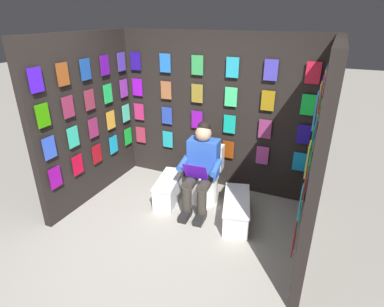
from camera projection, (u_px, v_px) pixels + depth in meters
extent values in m
plane|color=#9E998E|center=(150.00, 261.00, 3.35)|extent=(30.00, 30.00, 0.00)
cube|color=black|center=(215.00, 113.00, 4.50)|extent=(2.95, 0.10, 2.23)
cube|color=#B62C4B|center=(141.00, 135.00, 5.10)|extent=(0.17, 0.01, 0.26)
cube|color=#20ABB6|center=(168.00, 139.00, 4.91)|extent=(0.17, 0.01, 0.26)
cube|color=#BD3723|center=(197.00, 144.00, 4.73)|extent=(0.17, 0.01, 0.26)
cube|color=#8F360B|center=(228.00, 150.00, 4.54)|extent=(0.17, 0.01, 0.26)
cube|color=#B23D92|center=(262.00, 155.00, 4.36)|extent=(0.17, 0.01, 0.26)
cube|color=#0F8DD7|center=(299.00, 162.00, 4.17)|extent=(0.17, 0.01, 0.26)
cube|color=#C62464|center=(139.00, 112.00, 4.94)|extent=(0.17, 0.01, 0.26)
cube|color=#2844B5|center=(167.00, 116.00, 4.75)|extent=(0.17, 0.01, 0.26)
cube|color=purple|center=(197.00, 120.00, 4.57)|extent=(0.17, 0.01, 0.26)
cube|color=#13BA9F|center=(230.00, 124.00, 4.38)|extent=(0.17, 0.01, 0.26)
cube|color=#8C2F64|center=(265.00, 129.00, 4.20)|extent=(0.17, 0.01, 0.26)
cube|color=#1B0D8E|center=(304.00, 134.00, 4.01)|extent=(0.17, 0.01, 0.26)
cube|color=#9612D1|center=(137.00, 87.00, 4.78)|extent=(0.17, 0.01, 0.26)
cube|color=#AC663B|center=(166.00, 90.00, 4.59)|extent=(0.17, 0.01, 0.26)
cube|color=olive|center=(197.00, 93.00, 4.41)|extent=(0.17, 0.01, 0.26)
cube|color=#41E682|center=(231.00, 97.00, 4.23)|extent=(0.17, 0.01, 0.26)
cube|color=#A17812|center=(268.00, 101.00, 4.04)|extent=(0.17, 0.01, 0.26)
cube|color=#13D541|center=(308.00, 105.00, 3.86)|extent=(0.17, 0.01, 0.26)
cube|color=#281292|center=(136.00, 61.00, 4.62)|extent=(0.17, 0.01, 0.26)
cube|color=blue|center=(165.00, 63.00, 4.44)|extent=(0.17, 0.01, 0.26)
cube|color=green|center=(197.00, 65.00, 4.25)|extent=(0.17, 0.01, 0.26)
cube|color=#23AFCD|center=(232.00, 68.00, 4.07)|extent=(0.17, 0.01, 0.26)
cube|color=#453FC5|center=(271.00, 70.00, 3.88)|extent=(0.17, 0.01, 0.26)
cube|color=red|center=(313.00, 73.00, 3.70)|extent=(0.17, 0.01, 0.26)
cube|color=black|center=(320.00, 157.00, 3.13)|extent=(0.10, 1.87, 2.23)
cube|color=#0DDD26|center=(310.00, 168.00, 4.00)|extent=(0.01, 0.17, 0.26)
cube|color=#C72E93|center=(307.00, 181.00, 3.68)|extent=(0.01, 0.17, 0.26)
cube|color=maroon|center=(304.00, 197.00, 3.37)|extent=(0.01, 0.17, 0.26)
cube|color=#1AEFCF|center=(299.00, 216.00, 3.05)|extent=(0.01, 0.17, 0.26)
cube|color=red|center=(294.00, 240.00, 2.73)|extent=(0.01, 0.17, 0.26)
cube|color=purple|center=(315.00, 140.00, 3.84)|extent=(0.01, 0.17, 0.26)
cube|color=#54A421|center=(312.00, 151.00, 3.52)|extent=(0.01, 0.17, 0.26)
cube|color=#3EBAC5|center=(309.00, 165.00, 3.21)|extent=(0.01, 0.17, 0.26)
cube|color=#944617|center=(305.00, 181.00, 2.89)|extent=(0.01, 0.17, 0.26)
cube|color=#3690BD|center=(300.00, 202.00, 2.58)|extent=(0.01, 0.17, 0.26)
cube|color=#1BDA2B|center=(320.00, 109.00, 3.68)|extent=(0.01, 0.17, 0.26)
cube|color=#B93F37|center=(318.00, 118.00, 3.37)|extent=(0.01, 0.17, 0.26)
cube|color=#0FABEF|center=(315.00, 129.00, 3.05)|extent=(0.01, 0.17, 0.26)
cube|color=green|center=(312.00, 142.00, 2.73)|extent=(0.01, 0.17, 0.26)
cube|color=#D5D242|center=(308.00, 159.00, 2.42)|extent=(0.01, 0.17, 0.26)
cube|color=#613EC6|center=(326.00, 76.00, 3.52)|extent=(0.01, 0.17, 0.26)
cube|color=#E1EC50|center=(324.00, 82.00, 3.21)|extent=(0.01, 0.17, 0.26)
cube|color=#CF2CAA|center=(322.00, 89.00, 2.89)|extent=(0.01, 0.17, 0.26)
cube|color=gold|center=(319.00, 99.00, 2.57)|extent=(0.01, 0.17, 0.26)
cube|color=#397DDA|center=(316.00, 111.00, 2.26)|extent=(0.01, 0.17, 0.26)
cube|color=black|center=(87.00, 120.00, 4.23)|extent=(0.10, 1.87, 2.23)
cube|color=#8C0B93|center=(56.00, 178.00, 3.77)|extent=(0.01, 0.17, 0.26)
cube|color=red|center=(78.00, 165.00, 4.08)|extent=(0.01, 0.17, 0.26)
cube|color=#AE101B|center=(97.00, 154.00, 4.40)|extent=(0.01, 0.17, 0.26)
cube|color=#17ABDD|center=(114.00, 145.00, 4.72)|extent=(0.01, 0.17, 0.26)
cube|color=green|center=(128.00, 136.00, 5.03)|extent=(0.01, 0.17, 0.26)
cube|color=blue|center=(50.00, 148.00, 3.61)|extent=(0.01, 0.17, 0.26)
cube|color=#30C7A3|center=(73.00, 137.00, 3.92)|extent=(0.01, 0.17, 0.26)
cube|color=#95265A|center=(93.00, 128.00, 4.24)|extent=(0.01, 0.17, 0.26)
cube|color=gold|center=(111.00, 120.00, 4.56)|extent=(0.01, 0.17, 0.26)
cube|color=#49E5B6|center=(126.00, 113.00, 4.87)|extent=(0.01, 0.17, 0.26)
cube|color=#359A07|center=(43.00, 116.00, 3.45)|extent=(0.01, 0.17, 0.26)
cube|color=#92294D|center=(68.00, 107.00, 3.77)|extent=(0.01, 0.17, 0.26)
cube|color=#912D44|center=(90.00, 100.00, 4.08)|extent=(0.01, 0.17, 0.26)
cube|color=#22D158|center=(108.00, 94.00, 4.40)|extent=(0.01, 0.17, 0.26)
cube|color=purple|center=(124.00, 88.00, 4.71)|extent=(0.01, 0.17, 0.26)
cube|color=#4717EE|center=(36.00, 80.00, 3.29)|extent=(0.01, 0.17, 0.26)
cube|color=#9A491D|center=(63.00, 74.00, 3.61)|extent=(0.01, 0.17, 0.26)
cube|color=#1B4BAA|center=(86.00, 69.00, 3.92)|extent=(0.01, 0.17, 0.26)
cube|color=#6412A9|center=(105.00, 65.00, 4.24)|extent=(0.01, 0.17, 0.26)
cube|color=#573BB8|center=(121.00, 62.00, 4.56)|extent=(0.01, 0.17, 0.26)
cylinder|color=white|center=(204.00, 189.00, 4.35)|extent=(0.38, 0.38, 0.40)
cylinder|color=white|center=(204.00, 175.00, 4.27)|extent=(0.41, 0.41, 0.02)
cube|color=white|center=(210.00, 156.00, 4.42)|extent=(0.39, 0.21, 0.36)
cylinder|color=white|center=(208.00, 159.00, 4.34)|extent=(0.39, 0.10, 0.39)
cube|color=blue|center=(204.00, 158.00, 4.13)|extent=(0.42, 0.25, 0.52)
sphere|color=tan|center=(203.00, 134.00, 3.96)|extent=(0.21, 0.21, 0.21)
sphere|color=black|center=(204.00, 128.00, 3.96)|extent=(0.17, 0.17, 0.17)
cylinder|color=#38332D|center=(206.00, 182.00, 4.03)|extent=(0.18, 0.41, 0.15)
cylinder|color=#38332D|center=(191.00, 180.00, 4.09)|extent=(0.18, 0.41, 0.15)
cylinder|color=#38332D|center=(202.00, 205.00, 3.97)|extent=(0.12, 0.12, 0.42)
cylinder|color=#38332D|center=(187.00, 202.00, 4.03)|extent=(0.12, 0.12, 0.42)
cube|color=black|center=(200.00, 218.00, 3.98)|extent=(0.13, 0.27, 0.09)
cube|color=black|center=(185.00, 215.00, 4.04)|extent=(0.13, 0.27, 0.09)
cylinder|color=blue|center=(216.00, 168.00, 3.92)|extent=(0.11, 0.32, 0.13)
cylinder|color=blue|center=(183.00, 163.00, 4.05)|extent=(0.11, 0.32, 0.13)
cube|color=#5A12DB|center=(195.00, 172.00, 3.86)|extent=(0.31, 0.15, 0.23)
cube|color=silver|center=(169.00, 190.00, 4.40)|extent=(0.38, 0.71, 0.31)
cube|color=white|center=(168.00, 180.00, 4.33)|extent=(0.40, 0.74, 0.03)
cube|color=silver|center=(236.00, 211.00, 3.97)|extent=(0.49, 0.82, 0.28)
cube|color=white|center=(237.00, 200.00, 3.90)|extent=(0.51, 0.86, 0.03)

